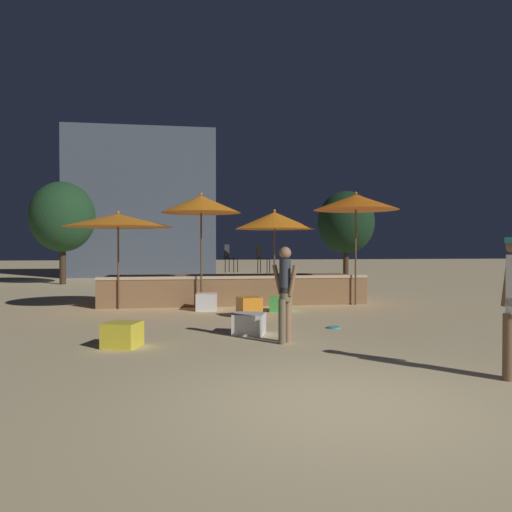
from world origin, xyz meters
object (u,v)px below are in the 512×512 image
object	(u,v)px
patio_umbrella_0	(201,204)
frisbee_disc	(334,327)
background_tree_1	(62,217)
patio_umbrella_3	(118,221)
bistro_chair_0	(261,256)
cube_seat_0	(122,335)
bistro_chair_1	(229,255)
cube_seat_1	(249,324)
cube_seat_3	(281,304)
background_tree_0	(346,222)
cube_seat_2	(206,302)
patio_umbrella_1	(356,202)
patio_umbrella_2	(274,221)
cube_seat_4	(249,307)
person_0	(285,291)

from	to	relation	value
patio_umbrella_0	frisbee_disc	bearing A→B (deg)	-56.27
patio_umbrella_0	background_tree_1	bearing A→B (deg)	120.78
patio_umbrella_3	bistro_chair_0	xyz separation A→B (m)	(4.17, 1.53, -0.99)
cube_seat_0	bistro_chair_1	bearing A→B (deg)	71.23
cube_seat_1	cube_seat_3	xyz separation A→B (m)	(1.30, 3.27, -0.00)
patio_umbrella_0	cube_seat_0	distance (m)	5.99
frisbee_disc	background_tree_0	distance (m)	16.27
cube_seat_1	cube_seat_2	distance (m)	3.81
patio_umbrella_1	cube_seat_2	distance (m)	5.16
patio_umbrella_1	background_tree_0	xyz separation A→B (m)	(3.54, 11.16, -0.01)
patio_umbrella_1	patio_umbrella_3	size ratio (longest dim) A/B	1.12
patio_umbrella_1	patio_umbrella_0	bearing A→B (deg)	-179.28
patio_umbrella_2	background_tree_1	xyz separation A→B (m)	(-7.94, 9.15, 0.58)
patio_umbrella_1	cube_seat_3	size ratio (longest dim) A/B	4.84
patio_umbrella_1	cube_seat_4	size ratio (longest dim) A/B	5.41
patio_umbrella_2	background_tree_0	distance (m)	12.15
patio_umbrella_0	bistro_chair_0	bearing A→B (deg)	40.73
patio_umbrella_0	cube_seat_2	distance (m)	2.68
bistro_chair_1	person_0	bearing A→B (deg)	-147.79
patio_umbrella_0	cube_seat_4	bearing A→B (deg)	-60.95
bistro_chair_1	patio_umbrella_1	bearing A→B (deg)	-92.63
patio_umbrella_1	cube_seat_1	size ratio (longest dim) A/B	4.47
patio_umbrella_2	cube_seat_1	bearing A→B (deg)	-106.37
patio_umbrella_1	background_tree_1	world-z (taller)	background_tree_1
patio_umbrella_2	bistro_chair_1	bearing A→B (deg)	123.95
patio_umbrella_1	patio_umbrella_2	xyz separation A→B (m)	(-2.29, 0.51, -0.52)
cube_seat_0	cube_seat_1	distance (m)	2.44
patio_umbrella_0	cube_seat_2	xyz separation A→B (m)	(0.11, -0.51, -2.62)
patio_umbrella_1	cube_seat_0	bearing A→B (deg)	-139.03
cube_seat_2	person_0	world-z (taller)	person_0
patio_umbrella_3	cube_seat_3	world-z (taller)	patio_umbrella_3
cube_seat_0	background_tree_0	distance (m)	19.14
cube_seat_1	frisbee_disc	size ratio (longest dim) A/B	2.74
patio_umbrella_2	patio_umbrella_3	xyz separation A→B (m)	(-4.38, -0.43, -0.05)
cube_seat_2	cube_seat_3	distance (m)	1.98
cube_seat_0	cube_seat_3	size ratio (longest dim) A/B	1.03
bistro_chair_1	patio_umbrella_0	bearing A→B (deg)	-172.83
frisbee_disc	patio_umbrella_1	bearing A→B (deg)	64.07
patio_umbrella_2	bistro_chair_1	xyz separation A→B (m)	(-1.17, 1.73, -1.04)
cube_seat_4	background_tree_1	size ratio (longest dim) A/B	0.13
cube_seat_3	frisbee_disc	world-z (taller)	cube_seat_3
cube_seat_1	bistro_chair_0	bearing A→B (deg)	78.53
patio_umbrella_1	bistro_chair_1	bearing A→B (deg)	147.00
patio_umbrella_1	background_tree_0	distance (m)	11.71
patio_umbrella_2	bistro_chair_0	distance (m)	1.53
patio_umbrella_2	frisbee_disc	world-z (taller)	patio_umbrella_2
patio_umbrella_2	background_tree_1	distance (m)	12.13
bistro_chair_0	bistro_chair_1	size ratio (longest dim) A/B	1.00
patio_umbrella_0	background_tree_0	size ratio (longest dim) A/B	0.69
cube_seat_1	bistro_chair_0	distance (m)	6.18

